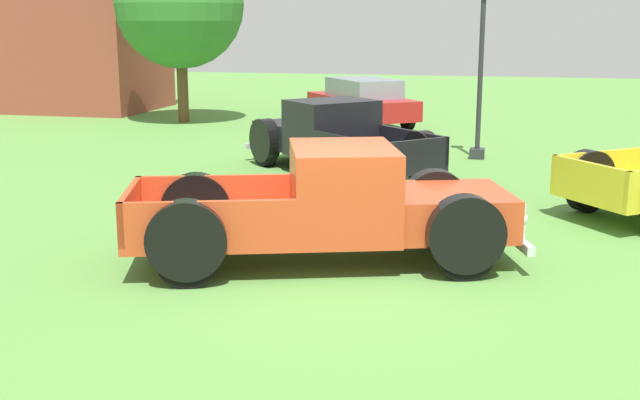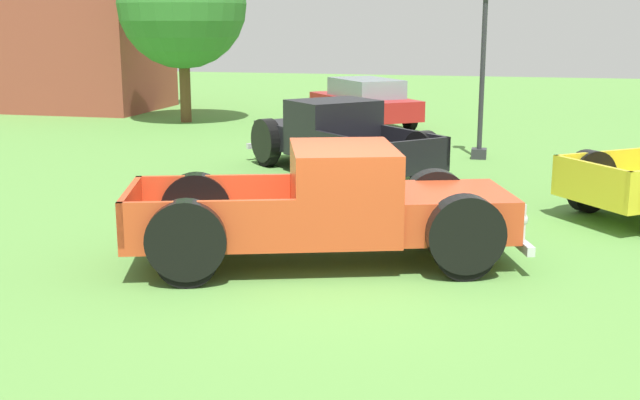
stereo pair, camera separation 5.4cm
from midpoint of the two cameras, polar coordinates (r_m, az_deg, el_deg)
The scene contains 7 objects.
ground_plane at distance 10.75m, azimuth 1.68°, elevation -5.37°, with size 80.00×80.00×0.00m, color #5B9342.
pickup_truck_foreground at distance 11.14m, azimuth 2.14°, elevation -0.54°, with size 5.70×3.51×1.64m.
pickup_truck_behind_right at distance 17.86m, azimuth 0.91°, elevation 4.45°, with size 5.08×5.04×1.62m.
sedan_distant_a at distance 25.85m, azimuth 3.24°, elevation 7.04°, with size 4.23×4.75×1.52m.
lamp_post_near at distance 19.88m, azimuth 11.60°, elevation 9.40°, with size 0.36×0.36×4.35m.
oak_tree_east at distance 27.08m, azimuth -9.75°, elevation 13.60°, with size 4.18×4.18×5.95m.
brick_pavilion at distance 32.19m, azimuth -17.10°, elevation 10.32°, with size 6.31×4.72×4.62m.
Camera 2 is at (2.14, -10.00, 3.33)m, focal length 44.90 mm.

